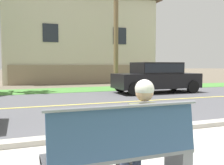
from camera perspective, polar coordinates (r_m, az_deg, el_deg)
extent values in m
plane|color=#665B4C|center=(10.63, -7.00, -3.67)|extent=(140.00, 140.00, 0.00)
cube|color=#ADA89E|center=(5.38, 7.46, -10.69)|extent=(44.00, 0.30, 0.11)
cube|color=#515156|center=(9.19, -4.80, -4.84)|extent=(52.00, 8.00, 0.01)
cube|color=#E0CC4C|center=(9.19, -4.80, -4.81)|extent=(48.00, 0.14, 0.01)
cube|color=#478438|center=(14.28, -10.52, -1.70)|extent=(48.00, 2.80, 0.02)
cube|color=slate|center=(3.37, 14.67, -16.84)|extent=(0.14, 0.40, 0.45)
cube|color=slate|center=(2.95, 1.67, -15.69)|extent=(1.71, 0.44, 0.05)
cube|color=navy|center=(2.69, 3.28, -11.27)|extent=(1.64, 0.12, 0.52)
cylinder|color=slate|center=(2.62, 3.40, -5.41)|extent=(1.71, 0.04, 0.04)
cylinder|color=#333D56|center=(3.17, 4.23, -12.64)|extent=(0.15, 0.42, 0.15)
cylinder|color=#333D56|center=(3.25, 7.19, -12.26)|extent=(0.15, 0.42, 0.15)
cylinder|color=#333D56|center=(3.43, 2.82, -16.53)|extent=(0.12, 0.12, 0.43)
cylinder|color=#333D56|center=(3.50, 5.64, -16.11)|extent=(0.12, 0.12, 0.43)
cube|color=#6B7047|center=(2.99, 7.39, -9.71)|extent=(0.34, 0.20, 0.52)
cylinder|color=#6B7047|center=(2.91, 3.41, -9.66)|extent=(0.09, 0.09, 0.46)
cylinder|color=#6B7047|center=(3.11, 10.76, -8.85)|extent=(0.09, 0.09, 0.46)
sphere|color=tan|center=(2.93, 7.36, -2.25)|extent=(0.21, 0.21, 0.21)
sphere|color=beige|center=(2.93, 7.37, -1.47)|extent=(0.22, 0.22, 0.22)
cube|color=black|center=(12.95, 9.97, 0.44)|extent=(4.30, 1.76, 0.72)
cube|color=black|center=(12.93, 10.00, 3.18)|extent=(2.24, 1.58, 0.60)
cube|color=black|center=(12.93, 10.00, 3.27)|extent=(2.15, 1.62, 0.43)
cylinder|color=black|center=(13.19, 17.82, -0.94)|extent=(0.64, 0.18, 0.64)
cylinder|color=black|center=(14.54, 13.72, -0.42)|extent=(0.64, 0.18, 0.64)
cylinder|color=black|center=(11.49, 5.19, -1.47)|extent=(0.64, 0.18, 0.64)
cylinder|color=black|center=(13.01, 1.98, -0.81)|extent=(0.64, 0.18, 0.64)
cylinder|color=brown|center=(17.20, 0.90, 12.48)|extent=(0.32, 0.32, 7.89)
cube|color=gray|center=(19.49, -3.04, 1.92)|extent=(13.00, 0.36, 1.40)
cube|color=beige|center=(22.41, -7.85, 8.95)|extent=(11.86, 6.40, 6.70)
cube|color=brown|center=(23.01, -7.94, 18.04)|extent=(12.81, 6.91, 0.60)
cube|color=#232833|center=(18.82, -13.74, 10.84)|extent=(1.10, 0.06, 1.30)
cube|color=#232833|center=(20.17, 1.75, 10.49)|extent=(1.10, 0.06, 1.30)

